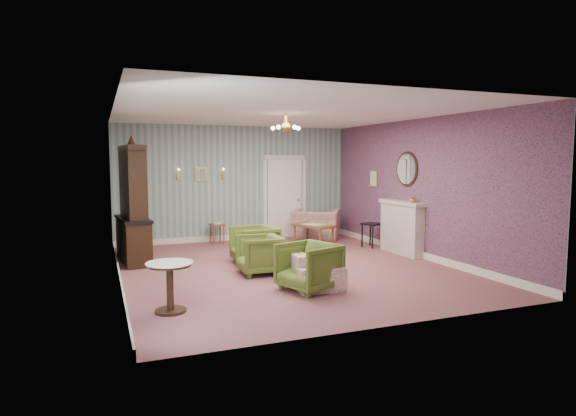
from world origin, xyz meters
name	(u,v)px	position (x,y,z in m)	size (l,w,h in m)	color
floor	(286,268)	(0.00, 0.00, 0.00)	(7.00, 7.00, 0.00)	#8B5153
ceiling	(286,113)	(0.00, 0.00, 2.90)	(7.00, 7.00, 0.00)	white
wall_back	(236,184)	(0.00, 3.50, 1.45)	(6.00, 6.00, 0.00)	slate
wall_front	(391,209)	(0.00, -3.50, 1.45)	(6.00, 6.00, 0.00)	slate
wall_left	(116,196)	(-3.00, 0.00, 1.45)	(7.00, 7.00, 0.00)	slate
wall_right	(419,188)	(3.00, 0.00, 1.45)	(7.00, 7.00, 0.00)	slate
wall_right_floral	(419,188)	(2.98, 0.00, 1.45)	(7.00, 7.00, 0.00)	#B15875
door	(284,197)	(1.30, 3.46, 1.08)	(1.12, 0.12, 2.16)	white
olive_chair_a	(309,264)	(-0.24, -1.61, 0.41)	(0.80, 0.75, 0.83)	#526523
olive_chair_b	(260,253)	(-0.61, -0.26, 0.38)	(0.74, 0.70, 0.76)	#526523
olive_chair_c	(255,243)	(-0.43, 0.61, 0.41)	(0.80, 0.75, 0.82)	#526523
sofa_chintz	(306,258)	(-0.01, -0.98, 0.37)	(1.90, 0.55, 0.74)	#9D3F47
wingback_chair	(316,219)	(1.96, 2.90, 0.51)	(1.18, 0.76, 1.03)	#9D3F47
dresser	(132,201)	(-2.65, 1.61, 1.23)	(0.51, 1.48, 2.47)	black
fireplace	(401,227)	(2.86, 0.40, 0.58)	(0.30, 1.40, 1.16)	beige
mantel_vase	(413,199)	(2.84, 0.00, 1.23)	(0.15, 0.15, 0.15)	gold
oval_mirror	(407,169)	(2.96, 0.40, 1.85)	(0.04, 0.76, 0.84)	white
framed_print	(374,178)	(2.97, 1.75, 1.60)	(0.04, 0.34, 0.42)	gold
coffee_table	(313,235)	(1.51, 2.06, 0.25)	(0.55, 1.00, 0.51)	brown
side_table_black	(371,235)	(2.65, 1.29, 0.29)	(0.38, 0.38, 0.58)	black
pedestal_table	(170,287)	(-2.42, -1.95, 0.34)	(0.63, 0.63, 0.69)	black
nesting_table	(217,233)	(-0.59, 3.15, 0.27)	(0.32, 0.41, 0.53)	brown
gilt_mirror_back	(201,174)	(-0.90, 3.46, 1.70)	(0.28, 0.06, 0.36)	gold
sconce_left	(179,174)	(-1.45, 3.44, 1.70)	(0.16, 0.12, 0.30)	gold
sconce_right	(223,174)	(-0.35, 3.44, 1.70)	(0.16, 0.12, 0.30)	gold
chandelier	(286,128)	(0.00, 0.00, 2.63)	(0.56, 0.56, 0.36)	gold
burgundy_cushion	(317,221)	(1.91, 2.75, 0.48)	(0.38, 0.10, 0.38)	maroon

